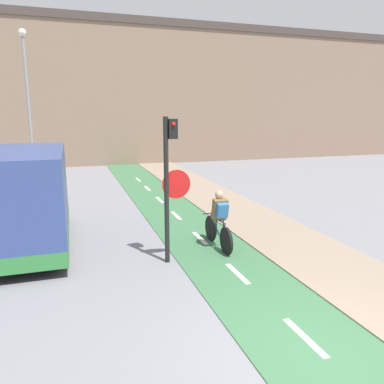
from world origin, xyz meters
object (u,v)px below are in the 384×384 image
(street_lamp_far, at_px, (28,93))
(cyclist_near, at_px, (219,221))
(van, at_px, (23,201))
(traffic_light_pole, at_px, (170,175))

(street_lamp_far, relative_size, cyclist_near, 4.08)
(street_lamp_far, bearing_deg, van, -86.74)
(cyclist_near, height_order, van, van)
(street_lamp_far, distance_m, cyclist_near, 13.17)
(cyclist_near, distance_m, van, 5.07)
(traffic_light_pole, relative_size, van, 0.71)
(traffic_light_pole, xyz_separation_m, cyclist_near, (1.43, 0.52, -1.37))
(street_lamp_far, height_order, cyclist_near, street_lamp_far)
(street_lamp_far, xyz_separation_m, cyclist_near, (5.34, -11.45, -3.72))
(traffic_light_pole, xyz_separation_m, van, (-3.35, 2.12, -0.83))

